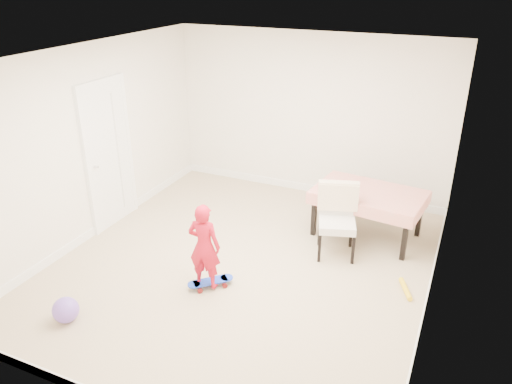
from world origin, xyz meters
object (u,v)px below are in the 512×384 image
at_px(skateboard, 211,283).
at_px(child, 204,249).
at_px(dining_chair, 337,222).
at_px(dining_table, 367,214).
at_px(balloon, 66,310).

bearing_deg(skateboard, child, 179.58).
bearing_deg(child, skateboard, -141.60).
height_order(dining_chair, child, child).
bearing_deg(dining_table, skateboard, -118.06).
distance_m(dining_chair, child, 1.80).
relative_size(dining_chair, skateboard, 1.73).
bearing_deg(dining_table, dining_chair, -103.60).
bearing_deg(dining_table, balloon, -121.27).
xyz_separation_m(dining_table, skateboard, (-1.39, -1.98, -0.30)).
height_order(dining_table, skateboard, dining_table).
relative_size(child, balloon, 3.77).
relative_size(dining_table, balloon, 5.18).
xyz_separation_m(skateboard, child, (-0.04, -0.04, 0.49)).
bearing_deg(skateboard, dining_table, 10.71).
bearing_deg(child, dining_chair, -136.46).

